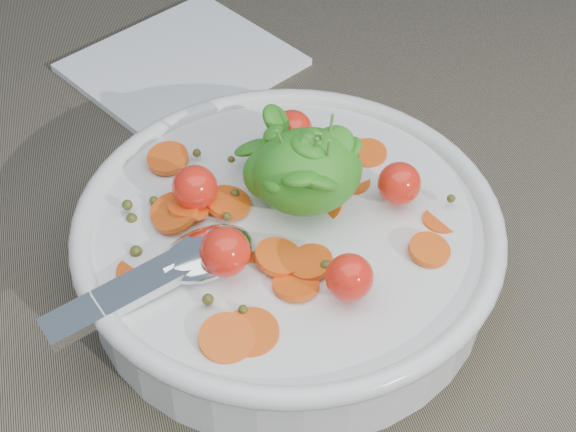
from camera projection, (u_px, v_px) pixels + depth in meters
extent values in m
plane|color=#6E634E|center=(294.00, 296.00, 0.50)|extent=(6.00, 6.00, 0.00)
cylinder|color=silver|center=(288.00, 250.00, 0.50)|extent=(0.23, 0.23, 0.04)
torus|color=silver|center=(288.00, 223.00, 0.48)|extent=(0.24, 0.24, 0.01)
cylinder|color=silver|center=(288.00, 273.00, 0.51)|extent=(0.11, 0.11, 0.01)
cylinder|color=brown|center=(288.00, 250.00, 0.50)|extent=(0.20, 0.20, 0.03)
cylinder|color=#FF6015|center=(349.00, 184.00, 0.51)|extent=(0.03, 0.03, 0.01)
cylinder|color=#FF6015|center=(174.00, 212.00, 0.48)|extent=(0.04, 0.04, 0.01)
cylinder|color=#FF6015|center=(188.00, 209.00, 0.48)|extent=(0.03, 0.03, 0.01)
cylinder|color=#FF6015|center=(310.00, 263.00, 0.46)|extent=(0.03, 0.03, 0.01)
cylinder|color=#FF6015|center=(368.00, 154.00, 0.52)|extent=(0.03, 0.03, 0.01)
cylinder|color=#FF6015|center=(258.00, 274.00, 0.46)|extent=(0.04, 0.04, 0.01)
cylinder|color=#FF6015|center=(341.00, 159.00, 0.52)|extent=(0.03, 0.03, 0.01)
cylinder|color=#FF6015|center=(318.00, 209.00, 0.49)|extent=(0.03, 0.04, 0.01)
cylinder|color=#FF6015|center=(429.00, 250.00, 0.46)|extent=(0.02, 0.02, 0.01)
cylinder|color=#FF6015|center=(168.00, 158.00, 0.51)|extent=(0.03, 0.03, 0.01)
cylinder|color=#FF6015|center=(228.00, 202.00, 0.49)|extent=(0.03, 0.03, 0.01)
cylinder|color=#FF6015|center=(279.00, 257.00, 0.46)|extent=(0.04, 0.04, 0.01)
cylinder|color=#FF6015|center=(441.00, 223.00, 0.49)|extent=(0.03, 0.03, 0.01)
cylinder|color=#FF6015|center=(143.00, 274.00, 0.46)|extent=(0.03, 0.03, 0.01)
cylinder|color=#FF6015|center=(176.00, 214.00, 0.48)|extent=(0.04, 0.04, 0.02)
cylinder|color=#FF6015|center=(250.00, 333.00, 0.43)|extent=(0.04, 0.04, 0.01)
cylinder|color=#FF6015|center=(296.00, 285.00, 0.45)|extent=(0.03, 0.03, 0.01)
cylinder|color=#FF6015|center=(227.00, 339.00, 0.42)|extent=(0.04, 0.03, 0.01)
sphere|color=#454918|center=(312.00, 256.00, 0.47)|extent=(0.01, 0.01, 0.01)
sphere|color=#454918|center=(197.00, 153.00, 0.52)|extent=(0.01, 0.01, 0.01)
sphere|color=#454918|center=(205.00, 236.00, 0.47)|extent=(0.01, 0.01, 0.01)
sphere|color=#454918|center=(231.00, 160.00, 0.52)|extent=(0.00, 0.00, 0.00)
sphere|color=#454918|center=(451.00, 199.00, 0.49)|extent=(0.00, 0.00, 0.00)
sphere|color=#454918|center=(221.00, 231.00, 0.47)|extent=(0.01, 0.01, 0.01)
sphere|color=#454918|center=(326.00, 266.00, 0.45)|extent=(0.01, 0.01, 0.01)
sphere|color=#454918|center=(243.00, 310.00, 0.44)|extent=(0.01, 0.01, 0.01)
sphere|color=#454918|center=(136.00, 252.00, 0.47)|extent=(0.01, 0.01, 0.01)
sphere|color=#454918|center=(132.00, 218.00, 0.48)|extent=(0.01, 0.01, 0.01)
sphere|color=#454918|center=(326.00, 255.00, 0.46)|extent=(0.01, 0.01, 0.01)
sphere|color=#454918|center=(154.00, 201.00, 0.49)|extent=(0.01, 0.01, 0.01)
sphere|color=#454918|center=(235.00, 194.00, 0.49)|extent=(0.01, 0.01, 0.01)
sphere|color=#454918|center=(415.00, 182.00, 0.50)|extent=(0.01, 0.01, 0.01)
sphere|color=#454918|center=(227.00, 217.00, 0.48)|extent=(0.00, 0.00, 0.00)
sphere|color=#454918|center=(239.00, 261.00, 0.46)|extent=(0.01, 0.01, 0.01)
sphere|color=#454918|center=(127.00, 205.00, 0.48)|extent=(0.01, 0.01, 0.01)
sphere|color=#454918|center=(208.00, 299.00, 0.44)|extent=(0.01, 0.01, 0.01)
sphere|color=#454918|center=(326.00, 161.00, 0.52)|extent=(0.01, 0.01, 0.01)
sphere|color=red|center=(399.00, 183.00, 0.48)|extent=(0.02, 0.02, 0.02)
sphere|color=red|center=(292.00, 131.00, 0.51)|extent=(0.02, 0.02, 0.02)
sphere|color=red|center=(195.00, 188.00, 0.48)|extent=(0.03, 0.03, 0.03)
sphere|color=red|center=(225.00, 252.00, 0.45)|extent=(0.03, 0.03, 0.03)
sphere|color=red|center=(349.00, 277.00, 0.43)|extent=(0.02, 0.02, 0.02)
ellipsoid|color=#348D1F|center=(307.00, 171.00, 0.47)|extent=(0.06, 0.05, 0.04)
ellipsoid|color=#348D1F|center=(274.00, 174.00, 0.48)|extent=(0.03, 0.03, 0.03)
ellipsoid|color=#348D1F|center=(320.00, 146.00, 0.46)|extent=(0.02, 0.02, 0.01)
ellipsoid|color=#348D1F|center=(348.00, 149.00, 0.47)|extent=(0.02, 0.02, 0.02)
ellipsoid|color=#348D1F|center=(274.00, 181.00, 0.46)|extent=(0.02, 0.02, 0.01)
ellipsoid|color=#348D1F|center=(284.00, 153.00, 0.47)|extent=(0.02, 0.02, 0.01)
ellipsoid|color=#348D1F|center=(308.00, 143.00, 0.46)|extent=(0.02, 0.02, 0.02)
ellipsoid|color=#348D1F|center=(334.00, 144.00, 0.46)|extent=(0.03, 0.03, 0.02)
ellipsoid|color=#348D1F|center=(303.00, 163.00, 0.47)|extent=(0.02, 0.02, 0.02)
ellipsoid|color=#348D1F|center=(297.00, 162.00, 0.47)|extent=(0.03, 0.03, 0.02)
ellipsoid|color=#348D1F|center=(318.00, 182.00, 0.45)|extent=(0.03, 0.02, 0.02)
ellipsoid|color=#348D1F|center=(276.00, 120.00, 0.49)|extent=(0.02, 0.03, 0.03)
ellipsoid|color=#348D1F|center=(314.00, 180.00, 0.45)|extent=(0.02, 0.02, 0.01)
ellipsoid|color=#348D1F|center=(273.00, 133.00, 0.48)|extent=(0.02, 0.02, 0.01)
ellipsoid|color=#348D1F|center=(311.00, 145.00, 0.46)|extent=(0.02, 0.02, 0.02)
ellipsoid|color=#348D1F|center=(311.00, 146.00, 0.46)|extent=(0.03, 0.03, 0.02)
ellipsoid|color=#348D1F|center=(310.00, 176.00, 0.46)|extent=(0.02, 0.02, 0.01)
ellipsoid|color=#348D1F|center=(294.00, 145.00, 0.46)|extent=(0.02, 0.02, 0.01)
ellipsoid|color=#348D1F|center=(323.00, 173.00, 0.46)|extent=(0.03, 0.03, 0.02)
ellipsoid|color=#348D1F|center=(300.00, 179.00, 0.45)|extent=(0.02, 0.02, 0.02)
ellipsoid|color=#348D1F|center=(252.00, 148.00, 0.50)|extent=(0.02, 0.02, 0.02)
cylinder|color=#4C8C33|center=(311.00, 160.00, 0.46)|extent=(0.00, 0.01, 0.04)
cylinder|color=#4C8C33|center=(326.00, 167.00, 0.46)|extent=(0.00, 0.00, 0.04)
cylinder|color=#4C8C33|center=(328.00, 148.00, 0.47)|extent=(0.01, 0.01, 0.04)
cylinder|color=#4C8C33|center=(319.00, 151.00, 0.47)|extent=(0.01, 0.01, 0.04)
cylinder|color=#4C8C33|center=(325.00, 152.00, 0.47)|extent=(0.01, 0.01, 0.04)
cylinder|color=#4C8C33|center=(285.00, 152.00, 0.47)|extent=(0.01, 0.01, 0.04)
ellipsoid|color=silver|center=(207.00, 254.00, 0.46)|extent=(0.06, 0.05, 0.02)
cube|color=silver|center=(136.00, 287.00, 0.44)|extent=(0.10, 0.05, 0.01)
cylinder|color=silver|center=(179.00, 266.00, 0.45)|extent=(0.02, 0.01, 0.01)
cube|color=white|center=(182.00, 65.00, 0.66)|extent=(0.19, 0.18, 0.01)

